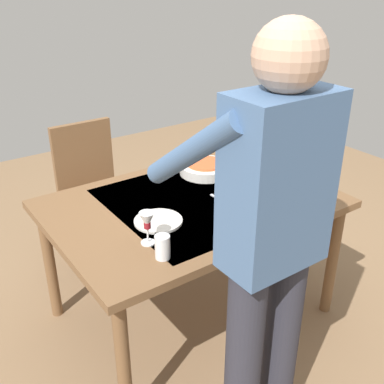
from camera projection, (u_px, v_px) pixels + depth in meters
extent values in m
plane|color=#846647|center=(192.00, 311.00, 2.68)|extent=(6.00, 6.00, 0.00)
cube|color=brown|center=(192.00, 204.00, 2.37)|extent=(1.44, 1.01, 0.04)
cube|color=#C6AD89|center=(192.00, 201.00, 2.36)|extent=(0.79, 0.86, 0.00)
cylinder|color=brown|center=(232.00, 202.00, 3.18)|extent=(0.06, 0.06, 0.68)
cylinder|color=brown|center=(50.00, 264.00, 2.51)|extent=(0.06, 0.06, 0.68)
cylinder|color=brown|center=(332.00, 260.00, 2.54)|extent=(0.06, 0.06, 0.68)
cylinder|color=brown|center=(123.00, 365.00, 1.87)|extent=(0.06, 0.06, 0.68)
cube|color=#523019|center=(98.00, 199.00, 2.98)|extent=(0.40, 0.40, 0.04)
cube|color=brown|center=(83.00, 156.00, 3.00)|extent=(0.40, 0.04, 0.45)
cylinder|color=brown|center=(113.00, 212.00, 3.29)|extent=(0.04, 0.04, 0.43)
cylinder|color=brown|center=(67.00, 226.00, 3.11)|extent=(0.04, 0.04, 0.43)
cylinder|color=brown|center=(136.00, 232.00, 3.04)|extent=(0.04, 0.04, 0.43)
cylinder|color=brown|center=(88.00, 249.00, 2.86)|extent=(0.04, 0.04, 0.43)
cylinder|color=#2D2D38|center=(243.00, 365.00, 1.75)|extent=(0.14, 0.14, 0.88)
cylinder|color=#2D2D38|center=(281.00, 343.00, 1.85)|extent=(0.14, 0.14, 0.88)
cube|color=#47668E|center=(278.00, 183.00, 1.47)|extent=(0.36, 0.20, 0.60)
sphere|color=tan|center=(290.00, 56.00, 1.30)|extent=(0.22, 0.22, 0.22)
cylinder|color=#47668E|center=(192.00, 151.00, 1.53)|extent=(0.08, 0.52, 0.40)
cylinder|color=#47668E|center=(267.00, 132.00, 1.70)|extent=(0.08, 0.52, 0.40)
cylinder|color=black|center=(258.00, 158.00, 2.63)|extent=(0.07, 0.07, 0.20)
cylinder|color=black|center=(259.00, 134.00, 2.56)|extent=(0.03, 0.03, 0.08)
cylinder|color=black|center=(260.00, 126.00, 2.54)|extent=(0.03, 0.03, 0.02)
cylinder|color=white|center=(148.00, 243.00, 2.00)|extent=(0.06, 0.06, 0.01)
cylinder|color=white|center=(148.00, 235.00, 1.98)|extent=(0.01, 0.01, 0.07)
cone|color=white|center=(147.00, 220.00, 1.95)|extent=(0.07, 0.07, 0.07)
cylinder|color=maroon|center=(147.00, 225.00, 1.96)|extent=(0.03, 0.03, 0.03)
cylinder|color=silver|center=(251.00, 223.00, 2.06)|extent=(0.07, 0.07, 0.09)
cylinder|color=silver|center=(289.00, 174.00, 2.56)|extent=(0.08, 0.08, 0.09)
cylinder|color=silver|center=(163.00, 247.00, 1.87)|extent=(0.06, 0.06, 0.10)
cylinder|color=silver|center=(205.00, 169.00, 2.66)|extent=(0.30, 0.30, 0.05)
cylinder|color=#C6562D|center=(206.00, 165.00, 2.65)|extent=(0.22, 0.22, 0.03)
cylinder|color=silver|center=(158.00, 221.00, 2.16)|extent=(0.23, 0.23, 0.01)
cylinder|color=silver|center=(262.00, 187.00, 2.49)|extent=(0.23, 0.23, 0.01)
cube|color=silver|center=(223.00, 201.00, 2.35)|extent=(0.02, 0.20, 0.00)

